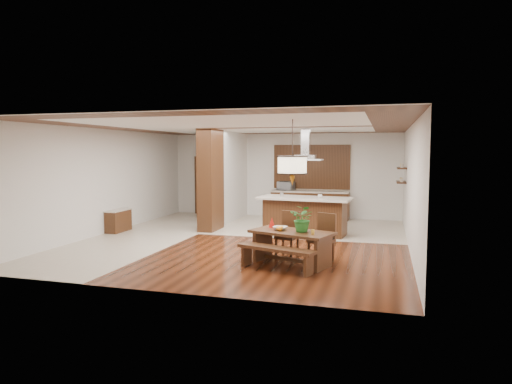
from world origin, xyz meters
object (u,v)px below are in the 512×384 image
(dining_table, at_px, (292,240))
(dining_bench, at_px, (276,259))
(fruit_bowl, at_px, (280,228))
(microwave, at_px, (286,186))
(pendant_lantern, at_px, (292,153))
(range_hood, at_px, (306,144))
(kitchen_island, at_px, (305,215))
(foliage_plant, at_px, (303,219))
(island_cup, at_px, (320,196))
(hallway_console, at_px, (118,221))
(dining_chair_left, at_px, (287,234))
(dining_chair_right, at_px, (321,238))

(dining_table, height_order, dining_bench, dining_table)
(dining_table, xyz_separation_m, fruit_bowl, (-0.26, 0.07, 0.21))
(microwave, bearing_deg, dining_table, -60.92)
(pendant_lantern, height_order, range_hood, same)
(fruit_bowl, bearing_deg, kitchen_island, 90.95)
(pendant_lantern, height_order, kitchen_island, pendant_lantern)
(foliage_plant, bearing_deg, island_cup, 92.15)
(fruit_bowl, relative_size, kitchen_island, 0.11)
(foliage_plant, distance_m, kitchen_island, 3.46)
(hallway_console, relative_size, dining_bench, 0.55)
(dining_table, bearing_deg, dining_chair_left, 110.43)
(range_hood, bearing_deg, dining_bench, -88.19)
(dining_bench, distance_m, range_hood, 4.51)
(dining_bench, xyz_separation_m, microwave, (-1.30, 6.88, 0.88))
(dining_bench, height_order, island_cup, island_cup)
(fruit_bowl, distance_m, island_cup, 3.21)
(island_cup, height_order, microwave, microwave)
(island_cup, xyz_separation_m, microwave, (-1.59, 3.09, 0.02))
(foliage_plant, xyz_separation_m, range_hood, (-0.54, 3.39, 1.52))
(kitchen_island, relative_size, microwave, 4.79)
(dining_bench, bearing_deg, hallway_console, 151.40)
(range_hood, bearing_deg, foliage_plant, -80.90)
(pendant_lantern, bearing_deg, dining_bench, -108.86)
(dining_chair_right, relative_size, range_hood, 1.11)
(hallway_console, distance_m, pendant_lantern, 6.24)
(dining_bench, relative_size, foliage_plant, 2.98)
(dining_chair_left, distance_m, island_cup, 2.73)
(dining_chair_right, height_order, microwave, microwave)
(dining_chair_left, height_order, island_cup, island_cup)
(dining_chair_left, distance_m, range_hood, 3.39)
(dining_chair_left, xyz_separation_m, kitchen_island, (-0.09, 2.75, 0.04))
(microwave, bearing_deg, island_cup, -46.83)
(dining_bench, relative_size, dining_chair_right, 1.60)
(dining_bench, distance_m, foliage_plant, 0.98)
(dining_chair_right, xyz_separation_m, pendant_lantern, (-0.54, -0.34, 1.75))
(hallway_console, bearing_deg, dining_chair_right, -18.28)
(fruit_bowl, relative_size, microwave, 0.53)
(pendant_lantern, bearing_deg, island_cup, 88.10)
(pendant_lantern, distance_m, microwave, 6.60)
(foliage_plant, distance_m, island_cup, 3.29)
(range_hood, relative_size, island_cup, 7.62)
(dining_bench, bearing_deg, fruit_bowl, 96.31)
(kitchen_island, bearing_deg, fruit_bowl, -83.23)
(kitchen_island, distance_m, microwave, 3.25)
(microwave, bearing_deg, pendant_lantern, -60.92)
(hallway_console, height_order, pendant_lantern, pendant_lantern)
(kitchen_island, distance_m, island_cup, 0.70)
(foliage_plant, bearing_deg, dining_bench, -129.14)
(dining_chair_left, height_order, microwave, microwave)
(foliage_plant, relative_size, island_cup, 4.53)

